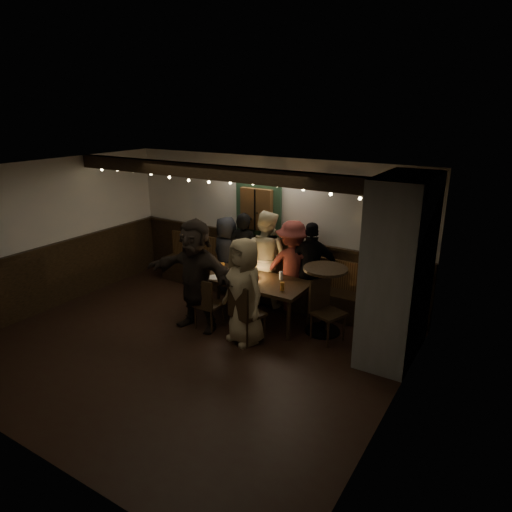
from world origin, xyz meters
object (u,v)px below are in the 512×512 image
Objects in this scene: chair_near_right at (243,310)px; person_f at (196,275)px; person_b at (244,255)px; person_a at (227,255)px; person_g at (244,291)px; person_e at (311,268)px; chair_near_left at (206,301)px; person_c at (266,258)px; dining_table at (250,282)px; person_d at (292,266)px; chair_end at (324,305)px; high_top at (324,292)px.

person_f is at bearing 177.86° from chair_near_right.
person_b is (-0.99, 1.53, 0.27)m from chair_near_right.
person_g is at bearing 147.55° from person_a.
chair_near_left is at bearing 28.30° from person_e.
person_a is 0.92m from person_c.
chair_near_right is 1.84m from person_b.
dining_table is 0.83m from person_g.
chair_near_right reaches higher than dining_table.
chair_near_right is 0.53× the size of person_f.
person_b is at bearing 141.90° from person_g.
person_d is 0.89× the size of person_f.
chair_end is 0.60× the size of person_d.
chair_near_left is at bearing -116.40° from dining_table.
person_d reaches higher than person_a.
person_b is 0.52m from person_c.
person_d is at bearing 60.51° from chair_near_left.
chair_end is at bearing 38.86° from chair_near_right.
person_b is 1.77m from person_g.
person_b is at bearing 122.78° from chair_near_right.
high_top is 1.28m from person_g.
person_a is at bearing 165.50° from high_top.
chair_end is 1.26m from person_g.
chair_end is 0.56× the size of person_c.
chair_end is 2.11m from person_b.
chair_near_right is at bearing -133.29° from high_top.
chair_near_right is 1.31m from high_top.
person_f reaches higher than high_top.
person_b is 1.38m from person_e.
dining_table is 2.09× the size of chair_end.
person_g is (0.73, 0.01, 0.33)m from chair_near_left.
chair_near_left is at bearing 176.71° from chair_near_right.
person_g reaches higher than person_a.
chair_near_left is at bearing 1.32° from person_f.
person_c is 0.53m from person_d.
person_d reaches higher than high_top.
chair_near_right is 0.29m from person_g.
dining_table is 0.98m from person_b.
chair_near_left is 0.91× the size of chair_end.
person_g is (-0.07, -1.42, 0.02)m from person_d.
person_g reaches higher than dining_table.
person_d is (-0.91, 0.69, 0.26)m from chair_end.
high_top is 0.99m from person_d.
person_a is at bearing 105.69° from person_f.
person_f is at bearing 30.97° from person_d.
person_e is at bearing 75.70° from chair_near_right.
person_f is (0.07, -1.50, 0.10)m from person_b.
dining_table is 2.10× the size of chair_near_right.
chair_near_right is 0.99× the size of chair_end.
chair_near_left is 0.59× the size of person_a.
person_a is 2.02m from person_g.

